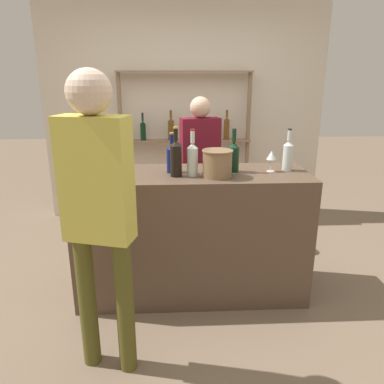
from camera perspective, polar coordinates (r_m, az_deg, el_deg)
name	(u,v)px	position (r m, az deg, el deg)	size (l,w,h in m)	color
ground_plane	(192,290)	(3.34, 0.00, -14.65)	(16.00, 16.00, 0.00)	#7A6651
bar_counter	(192,234)	(3.09, 0.00, -6.46)	(1.83, 0.64, 1.04)	brown
back_wall	(184,106)	(4.76, -1.16, 12.99)	(3.43, 0.12, 2.80)	beige
back_shelf	(185,126)	(4.60, -1.01, 10.03)	(1.60, 0.18, 1.82)	#897056
counter_bottle_0	(193,158)	(2.81, 0.08, 5.16)	(0.08, 0.08, 0.35)	silver
counter_bottle_1	(172,157)	(2.92, -3.04, 5.32)	(0.09, 0.09, 0.31)	#0F1956
counter_bottle_2	(288,155)	(3.06, 14.41, 5.53)	(0.08, 0.08, 0.33)	silver
counter_bottle_3	(176,157)	(2.80, -2.46, 5.31)	(0.09, 0.09, 0.37)	black
counter_bottle_4	(233,156)	(2.94, 6.33, 5.50)	(0.09, 0.09, 0.34)	black
wine_glass	(271,156)	(3.00, 12.01, 5.41)	(0.08, 0.08, 0.17)	silver
ice_bucket	(217,164)	(2.79, 3.88, 4.35)	(0.23, 0.23, 0.20)	#846647
customer_left	(98,202)	(2.14, -14.16, -1.45)	(0.42, 0.27, 1.81)	brown
server_behind_counter	(200,161)	(3.84, 1.23, 4.79)	(0.42, 0.24, 1.57)	black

